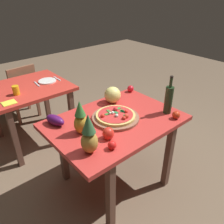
{
  "coord_description": "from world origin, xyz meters",
  "views": [
    {
      "loc": [
        -1.17,
        -1.32,
        1.86
      ],
      "look_at": [
        0.02,
        0.06,
        0.82
      ],
      "focal_mm": 36.36,
      "sensor_mm": 36.0,
      "label": 1
    }
  ],
  "objects_px": {
    "pineapple_left": "(81,119)",
    "napkin_folded": "(9,103)",
    "background_table": "(29,95)",
    "drinking_glass_juice": "(16,90)",
    "bell_pepper": "(108,133)",
    "pineapple_right": "(89,136)",
    "tomato_at_corner": "(176,115)",
    "pizza_board": "(116,118)",
    "tomato_by_bottle": "(112,145)",
    "dining_chair": "(22,89)",
    "wine_bottle": "(169,99)",
    "melon": "(113,95)",
    "knife_utensil": "(57,79)",
    "eggplant": "(55,120)",
    "tomato_near_board": "(131,89)",
    "pizza": "(116,115)",
    "fork_utensil": "(37,84)",
    "display_table": "(115,129)",
    "dinner_plate": "(47,81)"
  },
  "relations": [
    {
      "from": "tomato_at_corner",
      "to": "tomato_by_bottle",
      "type": "xyz_separation_m",
      "value": [
        -0.73,
        0.05,
        -0.0
      ]
    },
    {
      "from": "pizza_board",
      "to": "tomato_at_corner",
      "type": "distance_m",
      "value": 0.56
    },
    {
      "from": "pineapple_left",
      "to": "drinking_glass_juice",
      "type": "distance_m",
      "value": 1.11
    },
    {
      "from": "pizza_board",
      "to": "knife_utensil",
      "type": "height_order",
      "value": "pizza_board"
    },
    {
      "from": "bell_pepper",
      "to": "drinking_glass_juice",
      "type": "height_order",
      "value": "drinking_glass_juice"
    },
    {
      "from": "dining_chair",
      "to": "wine_bottle",
      "type": "relative_size",
      "value": 2.29
    },
    {
      "from": "melon",
      "to": "fork_utensil",
      "type": "height_order",
      "value": "melon"
    },
    {
      "from": "melon",
      "to": "knife_utensil",
      "type": "height_order",
      "value": "melon"
    },
    {
      "from": "pizza_board",
      "to": "tomato_by_bottle",
      "type": "xyz_separation_m",
      "value": [
        -0.31,
        -0.31,
        0.02
      ]
    },
    {
      "from": "tomato_near_board",
      "to": "bell_pepper",
      "type": "bearing_deg",
      "value": -145.72
    },
    {
      "from": "pineapple_left",
      "to": "knife_utensil",
      "type": "xyz_separation_m",
      "value": [
        0.44,
        1.22,
        -0.13
      ]
    },
    {
      "from": "display_table",
      "to": "pineapple_right",
      "type": "relative_size",
      "value": 3.76
    },
    {
      "from": "tomato_near_board",
      "to": "fork_utensil",
      "type": "relative_size",
      "value": 0.41
    },
    {
      "from": "pineapple_right",
      "to": "tomato_at_corner",
      "type": "xyz_separation_m",
      "value": [
        0.88,
        -0.13,
        -0.11
      ]
    },
    {
      "from": "knife_utensil",
      "to": "tomato_by_bottle",
      "type": "bearing_deg",
      "value": -103.78
    },
    {
      "from": "drinking_glass_juice",
      "to": "eggplant",
      "type": "bearing_deg",
      "value": -87.97
    },
    {
      "from": "tomato_at_corner",
      "to": "napkin_folded",
      "type": "height_order",
      "value": "tomato_at_corner"
    },
    {
      "from": "dining_chair",
      "to": "dinner_plate",
      "type": "bearing_deg",
      "value": 95.96
    },
    {
      "from": "pizza_board",
      "to": "napkin_folded",
      "type": "relative_size",
      "value": 3.09
    },
    {
      "from": "eggplant",
      "to": "tomato_near_board",
      "type": "distance_m",
      "value": 0.99
    },
    {
      "from": "eggplant",
      "to": "fork_utensil",
      "type": "bearing_deg",
      "value": 74.56
    },
    {
      "from": "tomato_at_corner",
      "to": "napkin_folded",
      "type": "xyz_separation_m",
      "value": [
        -1.06,
        1.32,
        -0.03
      ]
    },
    {
      "from": "pizza",
      "to": "eggplant",
      "type": "height_order",
      "value": "eggplant"
    },
    {
      "from": "pizza",
      "to": "dining_chair",
      "type": "bearing_deg",
      "value": 95.73
    },
    {
      "from": "melon",
      "to": "dining_chair",
      "type": "bearing_deg",
      "value": 103.33
    },
    {
      "from": "pineapple_right",
      "to": "dinner_plate",
      "type": "xyz_separation_m",
      "value": [
        0.39,
        1.47,
        -0.13
      ]
    },
    {
      "from": "pineapple_right",
      "to": "bell_pepper",
      "type": "relative_size",
      "value": 3.07
    },
    {
      "from": "drinking_glass_juice",
      "to": "wine_bottle",
      "type": "bearing_deg",
      "value": -54.86
    },
    {
      "from": "dining_chair",
      "to": "wine_bottle",
      "type": "xyz_separation_m",
      "value": [
        0.64,
        -2.13,
        0.43
      ]
    },
    {
      "from": "pineapple_left",
      "to": "napkin_folded",
      "type": "height_order",
      "value": "pineapple_left"
    },
    {
      "from": "background_table",
      "to": "pineapple_right",
      "type": "height_order",
      "value": "pineapple_right"
    },
    {
      "from": "display_table",
      "to": "pineapple_left",
      "type": "height_order",
      "value": "pineapple_left"
    },
    {
      "from": "background_table",
      "to": "drinking_glass_juice",
      "type": "bearing_deg",
      "value": -141.48
    },
    {
      "from": "dinner_plate",
      "to": "drinking_glass_juice",
      "type": "bearing_deg",
      "value": -163.79
    },
    {
      "from": "dinner_plate",
      "to": "napkin_folded",
      "type": "distance_m",
      "value": 0.64
    },
    {
      "from": "bell_pepper",
      "to": "eggplant",
      "type": "relative_size",
      "value": 0.52
    },
    {
      "from": "pizza_board",
      "to": "pineapple_left",
      "type": "relative_size",
      "value": 1.46
    },
    {
      "from": "background_table",
      "to": "bell_pepper",
      "type": "bearing_deg",
      "value": -87.08
    },
    {
      "from": "napkin_folded",
      "to": "melon",
      "type": "bearing_deg",
      "value": -39.64
    },
    {
      "from": "dinner_plate",
      "to": "fork_utensil",
      "type": "height_order",
      "value": "dinner_plate"
    },
    {
      "from": "wine_bottle",
      "to": "pineapple_left",
      "type": "relative_size",
      "value": 1.25
    },
    {
      "from": "pineapple_left",
      "to": "dinner_plate",
      "type": "relative_size",
      "value": 1.35
    },
    {
      "from": "eggplant",
      "to": "pizza",
      "type": "bearing_deg",
      "value": -30.58
    },
    {
      "from": "drinking_glass_juice",
      "to": "background_table",
      "type": "bearing_deg",
      "value": 38.52
    },
    {
      "from": "pineapple_left",
      "to": "eggplant",
      "type": "height_order",
      "value": "pineapple_left"
    },
    {
      "from": "pineapple_right",
      "to": "drinking_glass_juice",
      "type": "height_order",
      "value": "pineapple_right"
    },
    {
      "from": "tomato_by_bottle",
      "to": "dinner_plate",
      "type": "distance_m",
      "value": 1.57
    },
    {
      "from": "background_table",
      "to": "wine_bottle",
      "type": "relative_size",
      "value": 2.54
    },
    {
      "from": "dining_chair",
      "to": "pineapple_right",
      "type": "xyz_separation_m",
      "value": [
        -0.26,
        -2.12,
        0.43
      ]
    },
    {
      "from": "pizza",
      "to": "tomato_by_bottle",
      "type": "relative_size",
      "value": 5.35
    }
  ]
}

